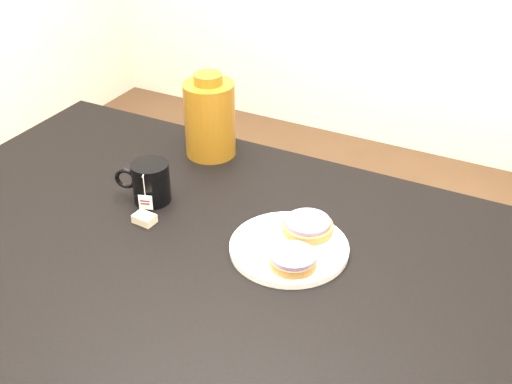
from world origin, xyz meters
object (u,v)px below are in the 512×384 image
at_px(bagel_back, 308,226).
at_px(bagel_front, 293,260).
at_px(plate, 289,247).
at_px(mug, 150,182).
at_px(table, 208,285).
at_px(bagel_package, 210,118).
at_px(teabag_pouch, 144,219).

relative_size(bagel_back, bagel_front, 1.05).
distance_m(plate, mug, 0.35).
bearing_deg(bagel_back, mug, -174.51).
height_order(table, bagel_package, bagel_package).
distance_m(plate, bagel_package, 0.44).
bearing_deg(mug, bagel_back, -12.76).
relative_size(mug, teabag_pouch, 2.93).
relative_size(table, plate, 5.96).
distance_m(bagel_back, teabag_pouch, 0.34).
relative_size(bagel_front, bagel_package, 0.60).
xyz_separation_m(table, bagel_front, (0.17, 0.03, 0.11)).
height_order(table, mug, mug).
relative_size(bagel_back, mug, 0.99).
distance_m(table, bagel_package, 0.44).
bearing_deg(mug, plate, -22.49).
relative_size(table, teabag_pouch, 31.11).
xyz_separation_m(plate, bagel_back, (0.01, 0.06, 0.02)).
distance_m(table, bagel_front, 0.21).
relative_size(table, bagel_package, 6.70).
distance_m(teabag_pouch, bagel_package, 0.34).
bearing_deg(plate, bagel_back, 77.78).
bearing_deg(mug, bagel_package, 70.48).
bearing_deg(bagel_front, mug, 168.32).
bearing_deg(bagel_back, teabag_pouch, -160.83).
bearing_deg(plate, teabag_pouch, -170.47).
distance_m(bagel_front, bagel_package, 0.50).
bearing_deg(table, bagel_front, 9.39).
bearing_deg(bagel_front, plate, 121.78).
height_order(bagel_back, bagel_package, bagel_package).
bearing_deg(teabag_pouch, mug, 115.27).
relative_size(plate, teabag_pouch, 5.22).
bearing_deg(plate, table, -150.00).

